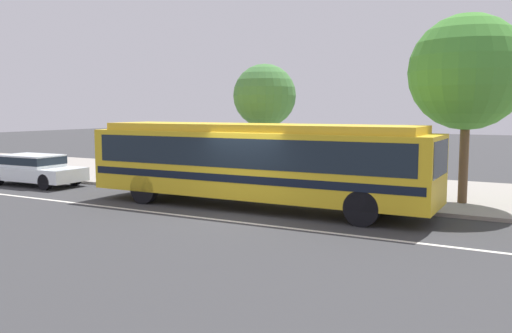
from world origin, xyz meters
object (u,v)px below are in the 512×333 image
object	(u,v)px
transit_bus	(255,159)
pedestrian_waiting_near_sign	(193,163)
street_tree_mid_block	(467,73)
bus_stop_sign	(377,153)
sedan_behind_bus	(34,168)
pedestrian_walking_along_curb	(302,167)
street_tree_near_stop	(265,97)

from	to	relation	value
transit_bus	pedestrian_waiting_near_sign	bearing A→B (deg)	152.54
pedestrian_waiting_near_sign	street_tree_mid_block	bearing A→B (deg)	8.60
transit_bus	street_tree_mid_block	world-z (taller)	street_tree_mid_block
transit_bus	bus_stop_sign	xyz separation A→B (m)	(3.36, 2.11, 0.17)
transit_bus	sedan_behind_bus	bearing A→B (deg)	179.68
pedestrian_walking_along_curb	street_tree_near_stop	bearing A→B (deg)	158.05
pedestrian_waiting_near_sign	sedan_behind_bus	bearing A→B (deg)	-163.48
pedestrian_waiting_near_sign	bus_stop_sign	distance (m)	7.34
pedestrian_walking_along_curb	street_tree_near_stop	world-z (taller)	street_tree_near_stop
sedan_behind_bus	pedestrian_walking_along_curb	distance (m)	11.44
transit_bus	pedestrian_waiting_near_sign	xyz separation A→B (m)	(-3.96, 2.06, -0.50)
sedan_behind_bus	pedestrian_waiting_near_sign	world-z (taller)	pedestrian_waiting_near_sign
street_tree_near_stop	sedan_behind_bus	bearing A→B (deg)	-158.95
bus_stop_sign	pedestrian_waiting_near_sign	bearing A→B (deg)	-179.57
transit_bus	street_tree_near_stop	bearing A→B (deg)	113.76
street_tree_mid_block	transit_bus	bearing A→B (deg)	-148.80
street_tree_near_stop	bus_stop_sign	bearing A→B (deg)	-16.48
street_tree_near_stop	street_tree_mid_block	bearing A→B (deg)	-0.24
transit_bus	pedestrian_walking_along_curb	bearing A→B (deg)	81.39
pedestrian_walking_along_curb	street_tree_mid_block	size ratio (longest dim) A/B	0.27
street_tree_near_stop	street_tree_mid_block	size ratio (longest dim) A/B	0.79
transit_bus	pedestrian_waiting_near_sign	distance (m)	4.49
bus_stop_sign	street_tree_near_stop	bearing A→B (deg)	163.52
pedestrian_walking_along_curb	pedestrian_waiting_near_sign	bearing A→B (deg)	-170.78
pedestrian_walking_along_curb	bus_stop_sign	xyz separation A→B (m)	(2.94, -0.66, 0.68)
pedestrian_walking_along_curb	street_tree_mid_block	distance (m)	6.39
sedan_behind_bus	transit_bus	bearing A→B (deg)	-0.32
transit_bus	pedestrian_walking_along_curb	size ratio (longest dim) A/B	7.02
pedestrian_waiting_near_sign	bus_stop_sign	world-z (taller)	bus_stop_sign
sedan_behind_bus	street_tree_mid_block	bearing A→B (deg)	11.88
pedestrian_walking_along_curb	transit_bus	bearing A→B (deg)	-98.61
transit_bus	sedan_behind_bus	size ratio (longest dim) A/B	2.65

